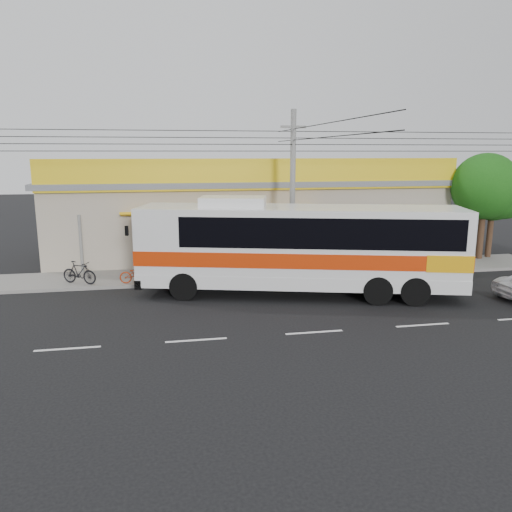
{
  "coord_description": "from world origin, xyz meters",
  "views": [
    {
      "loc": [
        -4.87,
        -17.95,
        6.02
      ],
      "look_at": [
        -1.18,
        2.0,
        1.78
      ],
      "focal_mm": 35.0,
      "sensor_mm": 36.0,
      "label": 1
    }
  ],
  "objects_px": {
    "coach_bus": "(304,243)",
    "motorbike_dark": "(79,273)",
    "motorbike_red": "(137,274)",
    "utility_pole": "(293,140)",
    "tree_far": "(488,189)",
    "tree_near": "(496,192)"
  },
  "relations": [
    {
      "from": "motorbike_dark",
      "to": "tree_near",
      "type": "relative_size",
      "value": 0.31
    },
    {
      "from": "motorbike_red",
      "to": "utility_pole",
      "type": "height_order",
      "value": "utility_pole"
    },
    {
      "from": "motorbike_red",
      "to": "tree_near",
      "type": "xyz_separation_m",
      "value": [
        19.53,
        2.35,
        3.26
      ]
    },
    {
      "from": "motorbike_dark",
      "to": "tree_far",
      "type": "bearing_deg",
      "value": -57.97
    },
    {
      "from": "motorbike_red",
      "to": "tree_near",
      "type": "distance_m",
      "value": 19.94
    },
    {
      "from": "tree_near",
      "to": "tree_far",
      "type": "relative_size",
      "value": 0.95
    },
    {
      "from": "coach_bus",
      "to": "tree_near",
      "type": "height_order",
      "value": "tree_near"
    },
    {
      "from": "motorbike_dark",
      "to": "tree_near",
      "type": "xyz_separation_m",
      "value": [
        22.12,
        1.96,
        3.16
      ]
    },
    {
      "from": "tree_near",
      "to": "tree_far",
      "type": "height_order",
      "value": "tree_far"
    },
    {
      "from": "motorbike_red",
      "to": "motorbike_dark",
      "type": "relative_size",
      "value": 0.93
    },
    {
      "from": "tree_near",
      "to": "utility_pole",
      "type": "bearing_deg",
      "value": -170.56
    },
    {
      "from": "utility_pole",
      "to": "tree_far",
      "type": "height_order",
      "value": "utility_pole"
    },
    {
      "from": "motorbike_dark",
      "to": "tree_near",
      "type": "bearing_deg",
      "value": -57.39
    },
    {
      "from": "coach_bus",
      "to": "tree_near",
      "type": "distance_m",
      "value": 13.49
    },
    {
      "from": "motorbike_red",
      "to": "tree_far",
      "type": "distance_m",
      "value": 19.22
    },
    {
      "from": "coach_bus",
      "to": "motorbike_dark",
      "type": "height_order",
      "value": "coach_bus"
    },
    {
      "from": "motorbike_dark",
      "to": "tree_far",
      "type": "distance_m",
      "value": 21.71
    },
    {
      "from": "utility_pole",
      "to": "coach_bus",
      "type": "bearing_deg",
      "value": -94.1
    },
    {
      "from": "tree_far",
      "to": "coach_bus",
      "type": "bearing_deg",
      "value": -158.2
    },
    {
      "from": "coach_bus",
      "to": "tree_far",
      "type": "bearing_deg",
      "value": 36.94
    },
    {
      "from": "coach_bus",
      "to": "tree_far",
      "type": "xyz_separation_m",
      "value": [
        11.69,
        4.68,
        1.82
      ]
    },
    {
      "from": "coach_bus",
      "to": "tree_far",
      "type": "relative_size",
      "value": 2.31
    }
  ]
}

